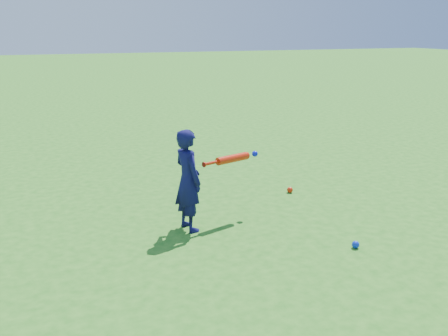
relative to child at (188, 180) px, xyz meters
The scene contains 5 objects.
ground 0.97m from the child, 165.59° to the left, with size 80.00×80.00×0.00m, color #256F1A.
child is the anchor object (origin of this frame).
ground_ball_red 1.85m from the child, 22.78° to the left, with size 0.08×0.08×0.08m, color red.
ground_ball_blue 1.85m from the child, 38.05° to the right, with size 0.08×0.08×0.08m, color #0C2BD2.
bat_swing 0.64m from the child, 13.17° to the left, with size 0.76×0.29×0.09m.
Camera 1 is at (-0.77, -5.07, 2.13)m, focal length 40.00 mm.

